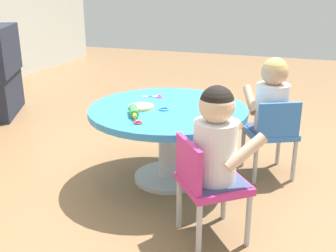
{
  "coord_description": "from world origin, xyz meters",
  "views": [
    {
      "loc": [
        -2.28,
        -0.81,
        1.23
      ],
      "look_at": [
        0.0,
        0.0,
        0.37
      ],
      "focal_mm": 43.45,
      "sensor_mm": 36.0,
      "label": 1
    }
  ],
  "objects_px": {
    "child_chair_left": "(207,183)",
    "rolling_pin": "(134,111)",
    "child_chair_right": "(271,133)",
    "seated_child_right": "(272,97)",
    "seated_child_left": "(216,139)",
    "craft_scissors": "(155,97)",
    "craft_table": "(168,123)"
  },
  "relations": [
    {
      "from": "child_chair_left",
      "to": "rolling_pin",
      "type": "relative_size",
      "value": 2.51
    },
    {
      "from": "child_chair_left",
      "to": "rolling_pin",
      "type": "distance_m",
      "value": 0.66
    },
    {
      "from": "child_chair_right",
      "to": "seated_child_right",
      "type": "relative_size",
      "value": 1.05
    },
    {
      "from": "seated_child_left",
      "to": "seated_child_right",
      "type": "relative_size",
      "value": 1.0
    },
    {
      "from": "seated_child_left",
      "to": "craft_scissors",
      "type": "height_order",
      "value": "seated_child_left"
    },
    {
      "from": "craft_table",
      "to": "child_chair_left",
      "type": "distance_m",
      "value": 0.68
    },
    {
      "from": "seated_child_left",
      "to": "child_chair_right",
      "type": "xyz_separation_m",
      "value": [
        0.8,
        -0.19,
        -0.23
      ]
    },
    {
      "from": "child_chair_right",
      "to": "rolling_pin",
      "type": "distance_m",
      "value": 0.92
    },
    {
      "from": "seated_child_right",
      "to": "rolling_pin",
      "type": "bearing_deg",
      "value": 125.78
    },
    {
      "from": "craft_table",
      "to": "child_chair_left",
      "type": "xyz_separation_m",
      "value": [
        -0.55,
        -0.4,
        -0.09
      ]
    },
    {
      "from": "seated_child_left",
      "to": "craft_scissors",
      "type": "xyz_separation_m",
      "value": [
        0.72,
        0.59,
        -0.03
      ]
    },
    {
      "from": "child_chair_left",
      "to": "child_chair_right",
      "type": "relative_size",
      "value": 1.0
    },
    {
      "from": "child_chair_left",
      "to": "craft_scissors",
      "type": "distance_m",
      "value": 0.95
    },
    {
      "from": "child_chair_right",
      "to": "craft_scissors",
      "type": "relative_size",
      "value": 3.76
    },
    {
      "from": "seated_child_right",
      "to": "child_chair_right",
      "type": "bearing_deg",
      "value": -152.76
    },
    {
      "from": "craft_table",
      "to": "seated_child_right",
      "type": "relative_size",
      "value": 1.94
    },
    {
      "from": "child_chair_right",
      "to": "seated_child_right",
      "type": "height_order",
      "value": "seated_child_right"
    },
    {
      "from": "seated_child_left",
      "to": "craft_scissors",
      "type": "relative_size",
      "value": 3.58
    },
    {
      "from": "craft_table",
      "to": "seated_child_left",
      "type": "distance_m",
      "value": 0.69
    },
    {
      "from": "rolling_pin",
      "to": "craft_scissors",
      "type": "distance_m",
      "value": 0.41
    },
    {
      "from": "seated_child_left",
      "to": "seated_child_right",
      "type": "distance_m",
      "value": 0.85
    },
    {
      "from": "craft_table",
      "to": "rolling_pin",
      "type": "height_order",
      "value": "rolling_pin"
    },
    {
      "from": "child_chair_left",
      "to": "seated_child_right",
      "type": "bearing_deg",
      "value": -13.17
    },
    {
      "from": "child_chair_left",
      "to": "seated_child_left",
      "type": "relative_size",
      "value": 1.05
    },
    {
      "from": "seated_child_right",
      "to": "rolling_pin",
      "type": "relative_size",
      "value": 2.39
    },
    {
      "from": "rolling_pin",
      "to": "child_chair_right",
      "type": "bearing_deg",
      "value": -56.73
    },
    {
      "from": "craft_table",
      "to": "seated_child_left",
      "type": "height_order",
      "value": "seated_child_left"
    },
    {
      "from": "child_chair_right",
      "to": "seated_child_right",
      "type": "distance_m",
      "value": 0.23
    },
    {
      "from": "seated_child_left",
      "to": "craft_table",
      "type": "bearing_deg",
      "value": 39.27
    },
    {
      "from": "child_chair_left",
      "to": "child_chair_right",
      "type": "xyz_separation_m",
      "value": [
        0.83,
        -0.22,
        0.0
      ]
    },
    {
      "from": "craft_table",
      "to": "child_chair_right",
      "type": "relative_size",
      "value": 1.85
    },
    {
      "from": "child_chair_left",
      "to": "rolling_pin",
      "type": "bearing_deg",
      "value": 58.04
    }
  ]
}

